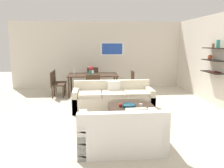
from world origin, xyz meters
The scene contains 19 objects.
ground_plane centered at (0.00, 0.00, 0.00)m, with size 18.00×18.00×0.00m, color beige.
back_wall_unit centered at (0.30, 3.53, 1.35)m, with size 8.40×0.09×2.70m.
right_wall_shelf_unit centered at (3.03, 0.60, 1.35)m, with size 0.34×8.20×2.70m.
sofa_beige centered at (-0.08, 0.34, 0.29)m, with size 2.20×0.90×0.78m.
loveseat_white centered at (-0.16, -2.06, 0.29)m, with size 1.48×0.90×0.78m.
coffee_table centered at (0.27, -0.83, 0.19)m, with size 1.06×1.01×0.38m.
decorative_bowl centered at (0.19, -0.79, 0.42)m, with size 0.31×0.31×0.07m.
candle_jar centered at (0.46, -0.81, 0.42)m, with size 0.08×0.08×0.08m, color silver.
apple_on_coffee_table centered at (-0.01, -0.74, 0.42)m, with size 0.08×0.08×0.08m, color red.
dining_table centered at (-0.64, 2.13, 0.68)m, with size 1.74×0.97×0.75m.
dining_chair_left_far centered at (-1.92, 2.35, 0.50)m, with size 0.44×0.44×0.88m.
dining_chair_foot centered at (-0.64, 1.24, 0.50)m, with size 0.44×0.44×0.88m.
dining_chair_left_near centered at (-1.92, 1.91, 0.50)m, with size 0.44×0.44×0.88m.
dining_chair_head centered at (-0.64, 3.02, 0.50)m, with size 0.44×0.44×0.88m.
dining_chair_right_near centered at (0.64, 1.91, 0.50)m, with size 0.44×0.44×0.88m.
wine_glass_left_near centered at (-1.29, 2.01, 0.87)m, with size 0.06×0.06×0.17m.
wine_glass_foot centered at (-0.64, 1.70, 0.89)m, with size 0.06×0.06×0.19m.
wine_glass_left_far centered at (-1.29, 2.25, 0.88)m, with size 0.07×0.07×0.18m.
centerpiece_vase centered at (-0.70, 2.09, 0.90)m, with size 0.16×0.16×0.30m.
Camera 1 is at (-0.64, -5.74, 1.86)m, focal length 35.82 mm.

